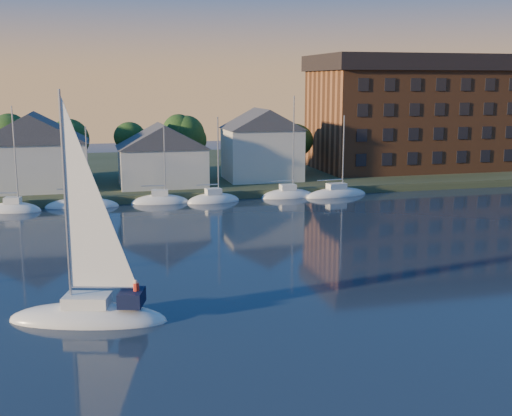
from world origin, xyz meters
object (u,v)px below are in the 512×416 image
object	(u,v)px
clubhouse_east	(262,143)
clubhouse_centre	(162,154)
condo_block	(413,112)
hero_sailboat	(90,311)
clubhouse_west	(33,150)

from	to	relation	value
clubhouse_east	clubhouse_centre	bearing A→B (deg)	-171.87
condo_block	hero_sailboat	bearing A→B (deg)	-133.08
condo_block	hero_sailboat	world-z (taller)	condo_block
condo_block	clubhouse_west	bearing A→B (deg)	-172.93
clubhouse_centre	clubhouse_east	bearing A→B (deg)	8.13
clubhouse_centre	clubhouse_east	size ratio (longest dim) A/B	1.10
clubhouse_west	clubhouse_centre	bearing A→B (deg)	-3.58
hero_sailboat	clubhouse_centre	bearing A→B (deg)	-85.66
clubhouse_east	hero_sailboat	xyz separation A→B (m)	(-23.59, -47.08, -5.38)
clubhouse_centre	hero_sailboat	distance (m)	46.31
condo_block	hero_sailboat	xyz separation A→B (m)	(-49.59, -53.03, -9.17)
clubhouse_west	clubhouse_east	bearing A→B (deg)	1.91
clubhouse_centre	clubhouse_east	distance (m)	14.17
clubhouse_west	condo_block	distance (m)	56.56
clubhouse_east	hero_sailboat	bearing A→B (deg)	-116.61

